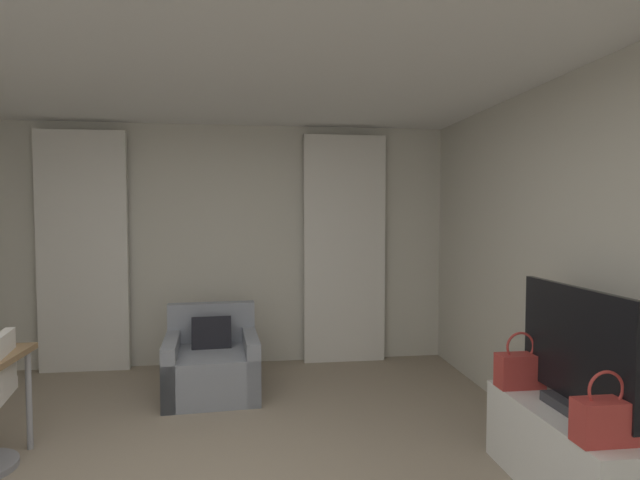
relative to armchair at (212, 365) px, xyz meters
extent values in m
cube|color=beige|center=(0.01, 0.98, 1.03)|extent=(5.12, 0.06, 2.60)
cube|color=beige|center=(2.54, -2.05, 1.03)|extent=(0.06, 6.12, 2.60)
cube|color=white|center=(0.01, -2.05, 2.36)|extent=(5.12, 6.12, 0.06)
cube|color=silver|center=(-1.37, 0.85, 0.98)|extent=(0.90, 0.06, 2.50)
cube|color=silver|center=(1.38, 0.85, 0.98)|extent=(0.90, 0.06, 2.50)
cube|color=gray|center=(0.00, -0.04, -0.06)|extent=(0.88, 0.91, 0.40)
cube|color=gray|center=(-0.02, 0.32, 0.33)|extent=(0.83, 0.20, 0.38)
cube|color=gray|center=(0.35, -0.01, 0.01)|extent=(0.18, 0.86, 0.54)
cube|color=gray|center=(-0.35, -0.06, 0.01)|extent=(0.18, 0.86, 0.54)
cube|color=black|center=(-0.01, 0.09, 0.24)|extent=(0.37, 0.23, 0.37)
cylinder|color=#99999E|center=(-1.17, -0.97, 0.09)|extent=(0.04, 0.04, 0.70)
cube|color=silver|center=(-1.22, -1.22, 0.44)|extent=(0.12, 0.36, 0.34)
cube|color=white|center=(2.22, -2.01, -0.01)|extent=(0.50, 1.16, 0.51)
cube|color=#333338|center=(2.22, -2.00, 0.27)|extent=(0.20, 0.36, 0.06)
cube|color=black|center=(2.22, -2.00, 0.63)|extent=(0.04, 1.01, 0.66)
cube|color=#B73833|center=(2.11, -1.59, 0.35)|extent=(0.30, 0.14, 0.22)
torus|color=#B73833|center=(2.11, -1.59, 0.51)|extent=(0.20, 0.02, 0.20)
cube|color=#B73833|center=(2.11, -2.42, 0.35)|extent=(0.30, 0.14, 0.22)
torus|color=#B73833|center=(2.11, -2.42, 0.51)|extent=(0.20, 0.02, 0.20)
camera|label=1|loc=(0.38, -4.71, 1.38)|focal=28.85mm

